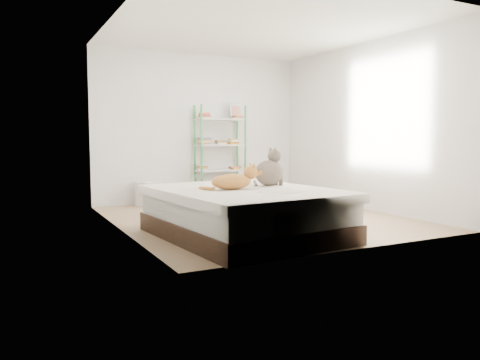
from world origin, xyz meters
TOP-DOWN VIEW (x-y plane):
  - room at (0.00, 0.00)m, footprint 3.81×4.21m
  - bed at (-0.74, -1.05)m, footprint 1.91×2.30m
  - orange_cat at (-0.90, -1.05)m, footprint 0.57×0.34m
  - grey_cat at (-0.32, -0.88)m, footprint 0.41×0.35m
  - shelf_unit at (0.31, 1.88)m, footprint 0.89×0.36m
  - cardboard_box at (0.18, 1.22)m, footprint 0.63×0.63m
  - white_bin at (-1.03, 1.85)m, footprint 0.44×0.41m

SIDE VIEW (x-z plane):
  - cardboard_box at x=0.18m, z-range -0.03..0.41m
  - white_bin at x=-1.03m, z-range 0.00..0.41m
  - bed at x=-0.74m, z-range 0.00..0.55m
  - orange_cat at x=-0.90m, z-range 0.55..0.77m
  - grey_cat at x=-0.32m, z-range 0.55..0.99m
  - shelf_unit at x=0.31m, z-range -0.03..1.71m
  - room at x=0.00m, z-range 0.00..2.61m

